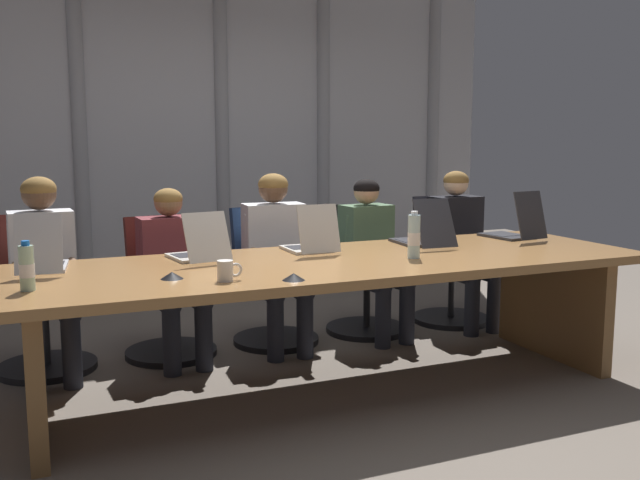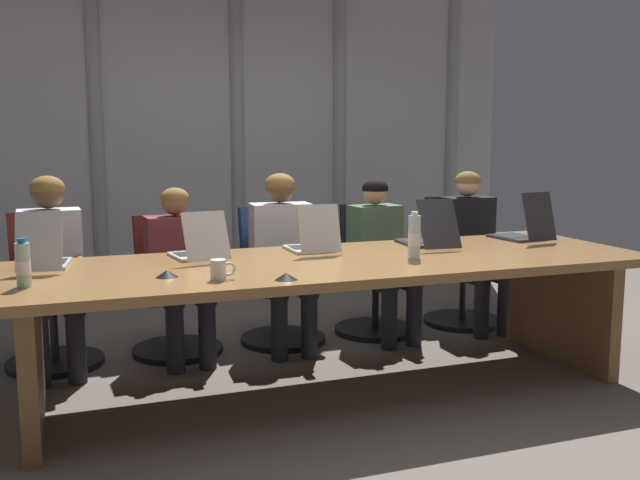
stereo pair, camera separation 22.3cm
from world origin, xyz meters
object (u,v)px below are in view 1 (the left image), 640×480
at_px(laptop_right_mid, 422,236).
at_px(office_chair_left_end, 43,312).
at_px(person_right_end, 461,239).
at_px(coffee_mug_near, 226,271).
at_px(office_chair_left_mid, 168,303).
at_px(person_left_mid, 174,264).
at_px(person_left_end, 44,264).
at_px(office_chair_center, 272,292).
at_px(conference_mic_left_side, 294,277).
at_px(office_chair_right_mid, 365,284).
at_px(person_center, 277,249).
at_px(water_bottle_secondary, 414,237).
at_px(conference_mic_middle, 172,275).
at_px(laptop_center, 310,242).
at_px(water_bottle_primary, 27,268).
at_px(person_right_mid, 373,249).
at_px(laptop_right_end, 514,229).
at_px(office_chair_right_end, 448,275).
at_px(laptop_left_end, 42,260).
at_px(laptop_left_mid, 198,250).

xyz_separation_m(laptop_right_mid, office_chair_left_end, (-2.24, 0.80, -0.46)).
xyz_separation_m(person_right_end, coffee_mug_near, (-2.19, -1.23, 0.14)).
distance_m(office_chair_left_mid, coffee_mug_near, 1.46).
bearing_deg(person_left_mid, laptop_right_mid, 63.60).
xyz_separation_m(person_left_end, person_left_mid, (0.77, -0.01, -0.06)).
relative_size(office_chair_center, person_right_end, 0.80).
height_order(office_chair_left_end, conference_mic_left_side, office_chair_left_end).
relative_size(person_left_end, conference_mic_left_side, 10.93).
distance_m(office_chair_center, coffee_mug_near, 1.63).
bearing_deg(office_chair_right_mid, person_left_mid, -73.71).
distance_m(person_center, water_bottle_secondary, 1.15).
xyz_separation_m(person_left_mid, conference_mic_middle, (-0.23, -1.08, 0.14)).
relative_size(office_chair_center, person_center, 0.79).
xyz_separation_m(office_chair_center, conference_mic_middle, (-0.95, -1.24, 0.42)).
relative_size(laptop_center, water_bottle_secondary, 1.43).
distance_m(water_bottle_primary, coffee_mug_near, 0.89).
height_order(person_left_mid, person_right_end, person_right_end).
xyz_separation_m(person_right_mid, water_bottle_primary, (-2.31, -1.08, 0.21)).
height_order(laptop_right_mid, office_chair_center, laptop_right_mid).
bearing_deg(water_bottle_secondary, laptop_right_end, 21.44).
height_order(office_chair_left_end, office_chair_center, office_chair_left_end).
height_order(person_right_mid, water_bottle_secondary, person_right_mid).
height_order(laptop_right_end, person_center, person_center).
distance_m(office_chair_center, person_center, 0.36).
bearing_deg(conference_mic_middle, laptop_right_end, 10.71).
bearing_deg(laptop_right_end, office_chair_right_end, -7.09).
height_order(laptop_left_end, office_chair_left_end, laptop_left_end).
bearing_deg(office_chair_center, person_left_mid, -86.28).
distance_m(office_chair_left_mid, conference_mic_middle, 1.33).
relative_size(office_chair_center, water_bottle_primary, 4.19).
xyz_separation_m(person_left_mid, conference_mic_left_side, (0.30, -1.34, 0.14)).
bearing_deg(laptop_right_mid, water_bottle_primary, 104.57).
height_order(laptop_right_mid, office_chair_right_end, laptop_right_mid).
relative_size(office_chair_left_end, water_bottle_primary, 4.25).
relative_size(laptop_right_end, person_center, 0.38).
xyz_separation_m(laptop_left_mid, water_bottle_secondary, (1.14, -0.42, 0.07)).
distance_m(office_chair_left_mid, person_right_mid, 1.49).
distance_m(water_bottle_secondary, coffee_mug_near, 1.18).
bearing_deg(person_right_end, laptop_center, -69.32).
bearing_deg(conference_mic_middle, person_right_mid, 32.96).
distance_m(office_chair_center, conference_mic_left_side, 1.62).
distance_m(laptop_left_end, office_chair_left_end, 0.90).
bearing_deg(office_chair_left_end, office_chair_right_mid, 82.24).
xyz_separation_m(laptop_right_mid, person_center, (-0.75, 0.64, -0.13)).
xyz_separation_m(laptop_right_mid, water_bottle_primary, (-2.33, -0.45, 0.04)).
bearing_deg(conference_mic_left_side, laptop_right_end, 21.00).
height_order(person_left_mid, person_right_mid, person_right_mid).
relative_size(laptop_right_mid, conference_mic_left_side, 4.54).
xyz_separation_m(laptop_right_mid, office_chair_left_mid, (-1.47, 0.79, -0.47)).
height_order(laptop_right_mid, person_right_mid, person_right_mid).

